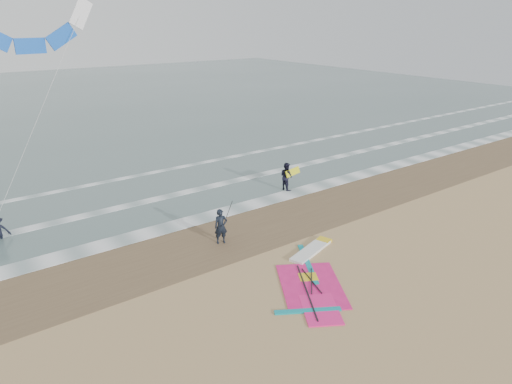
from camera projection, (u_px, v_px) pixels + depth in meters
ground at (334, 283)px, 17.43m from camera, size 120.00×120.00×0.00m
sea_water at (43, 104)px, 53.78m from camera, size 120.00×80.00×0.02m
wet_sand_band at (245, 228)px, 21.97m from camera, size 120.00×5.00×0.01m
foam_waterline at (200, 200)px, 25.33m from camera, size 120.00×9.15×0.02m
windsurf_rig at (312, 275)px, 17.89m from camera, size 5.49×5.19×0.13m
person_standing at (221, 226)px, 20.26m from camera, size 0.68×0.54×1.62m
person_walking at (286, 176)px, 26.64m from camera, size 0.67×0.84×1.66m
held_pole at (226, 217)px, 20.29m from camera, size 0.17×0.86×1.82m
carried_kiteboard at (293, 172)px, 26.71m from camera, size 1.30×0.51×0.39m
surf_kite at (27, 30)px, 22.72m from camera, size 6.86×4.44×9.60m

